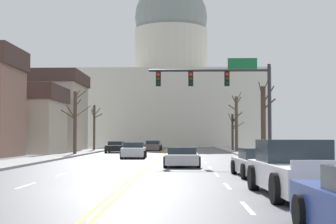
% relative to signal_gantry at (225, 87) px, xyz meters
% --- Properties ---
extents(ground, '(20.00, 180.00, 0.20)m').
position_rel_signal_gantry_xyz_m(ground, '(-4.76, -16.66, -4.92)').
color(ground, '#505055').
extents(signal_gantry, '(7.91, 0.41, 6.66)m').
position_rel_signal_gantry_xyz_m(signal_gantry, '(0.00, 0.00, 0.00)').
color(signal_gantry, '#28282D').
rests_on(signal_gantry, ground).
extents(capitol_building, '(33.19, 19.78, 32.82)m').
position_rel_signal_gantry_xyz_m(capitol_building, '(-4.76, 58.54, 6.20)').
color(capitol_building, beige).
rests_on(capitol_building, ground).
extents(sedan_near_00, '(2.07, 4.39, 1.10)m').
position_rel_signal_gantry_xyz_m(sedan_near_00, '(-2.80, -3.41, -4.42)').
color(sedan_near_00, silver).
rests_on(sedan_near_00, ground).
extents(sedan_near_01, '(2.14, 4.64, 1.22)m').
position_rel_signal_gantry_xyz_m(sedan_near_01, '(0.51, -10.64, -4.37)').
color(sedan_near_01, silver).
rests_on(sedan_near_01, ground).
extents(pickup_truck_near_02, '(2.48, 5.61, 1.62)m').
position_rel_signal_gantry_xyz_m(pickup_truck_near_02, '(0.54, -17.52, -4.22)').
color(pickup_truck_near_02, silver).
rests_on(pickup_truck_near_02, ground).
extents(sedan_oncoming_00, '(2.08, 4.48, 1.26)m').
position_rel_signal_gantry_xyz_m(sedan_oncoming_00, '(-6.67, 7.72, -4.34)').
color(sedan_oncoming_00, silver).
rests_on(sedan_oncoming_00, ground).
extents(sedan_oncoming_01, '(2.02, 4.61, 1.21)m').
position_rel_signal_gantry_xyz_m(sedan_oncoming_01, '(-9.95, 21.28, -4.36)').
color(sedan_oncoming_01, black).
rests_on(sedan_oncoming_01, ground).
extents(sedan_oncoming_02, '(2.16, 4.58, 1.21)m').
position_rel_signal_gantry_xyz_m(sedan_oncoming_02, '(-6.42, 30.10, -4.36)').
color(sedan_oncoming_02, '#6B6056').
rests_on(sedan_oncoming_02, ground).
extents(flank_building_01, '(13.99, 9.51, 9.76)m').
position_rel_signal_gantry_xyz_m(flank_building_01, '(-22.18, 29.70, -0.01)').
color(flank_building_01, '#B2A38E').
rests_on(flank_building_01, ground).
extents(bare_tree_00, '(1.51, 1.98, 6.02)m').
position_rel_signal_gantry_xyz_m(bare_tree_00, '(3.61, 7.02, -1.92)').
color(bare_tree_00, '#423328').
rests_on(bare_tree_00, ground).
extents(bare_tree_01, '(1.14, 1.71, 5.36)m').
position_rel_signal_gantry_xyz_m(bare_tree_01, '(-13.30, 27.08, -1.97)').
color(bare_tree_01, '#4C3D2D').
rests_on(bare_tree_01, ground).
extents(bare_tree_02, '(1.93, 1.99, 4.51)m').
position_rel_signal_gantry_xyz_m(bare_tree_02, '(3.31, 27.16, -2.37)').
color(bare_tree_02, '#423328').
rests_on(bare_tree_02, ground).
extents(bare_tree_04, '(1.53, 2.37, 6.63)m').
position_rel_signal_gantry_xyz_m(bare_tree_04, '(3.19, 22.50, -1.57)').
color(bare_tree_04, '#4C3D2D').
rests_on(bare_tree_04, ground).
extents(bare_tree_05, '(2.75, 1.61, 6.08)m').
position_rel_signal_gantry_xyz_m(bare_tree_05, '(-12.78, 13.90, -1.71)').
color(bare_tree_05, '#4C3D2D').
rests_on(bare_tree_05, ground).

